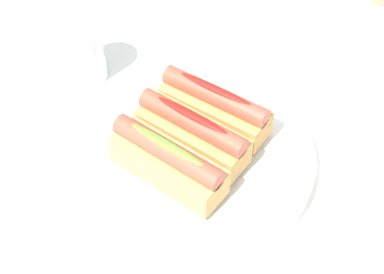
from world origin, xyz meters
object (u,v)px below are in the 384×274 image
at_px(hotdog_back, 192,133).
at_px(water_glass, 82,55).
at_px(hotdog_front, 168,162).
at_px(hotdog_side, 214,107).
at_px(paper_towel_roll, 369,38).
at_px(serving_bowl, 192,154).

height_order(hotdog_back, water_glass, hotdog_back).
distance_m(hotdog_front, hotdog_side, 0.11).
distance_m(hotdog_side, paper_towel_roll, 0.27).
xyz_separation_m(serving_bowl, hotdog_back, (-0.00, 0.00, 0.04)).
bearing_deg(hotdog_side, serving_bowl, -74.73).
bearing_deg(hotdog_side, hotdog_back, -74.73).
height_order(hotdog_side, water_glass, hotdog_side).
bearing_deg(hotdog_back, hotdog_side, 105.27).
bearing_deg(hotdog_back, hotdog_front, -74.73).
bearing_deg(paper_towel_roll, water_glass, -131.31).
bearing_deg(hotdog_front, hotdog_back, 105.27).
relative_size(water_glass, paper_towel_roll, 0.67).
distance_m(hotdog_back, water_glass, 0.24).
relative_size(hotdog_back, hotdog_side, 1.00).
xyz_separation_m(hotdog_back, paper_towel_roll, (0.04, 0.31, 0.01)).
xyz_separation_m(hotdog_back, water_glass, (-0.24, -0.01, -0.02)).
distance_m(hotdog_front, paper_towel_roll, 0.37).
distance_m(serving_bowl, paper_towel_roll, 0.32).
distance_m(hotdog_side, water_glass, 0.23).
bearing_deg(water_glass, hotdog_side, 14.71).
bearing_deg(paper_towel_roll, hotdog_side, -102.41).
bearing_deg(water_glass, hotdog_front, -10.68).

